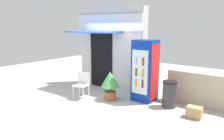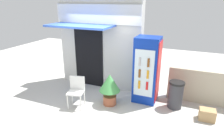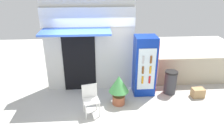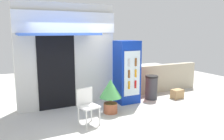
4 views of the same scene
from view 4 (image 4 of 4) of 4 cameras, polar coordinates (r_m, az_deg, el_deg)
ground at (r=5.87m, az=-4.86°, el=-12.75°), size 16.00×16.00×0.00m
storefront_building at (r=6.80m, az=-11.55°, el=3.96°), size 2.93×1.30×3.05m
drink_cooler at (r=7.12m, az=3.85°, el=-0.47°), size 0.70×0.69×1.96m
plastic_chair at (r=5.54m, az=-6.35°, el=-8.42°), size 0.52×0.50×0.88m
potted_plant_near_shop at (r=6.22m, az=-0.38°, el=-5.62°), size 0.61×0.61×0.95m
trash_bin at (r=7.64m, az=9.95°, el=-4.34°), size 0.42×0.42×0.80m
stone_boundary_wall at (r=8.76m, az=13.26°, el=-1.92°), size 2.76×0.24×1.02m
cardboard_box at (r=7.98m, az=16.19°, el=-5.84°), size 0.40×0.30×0.30m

